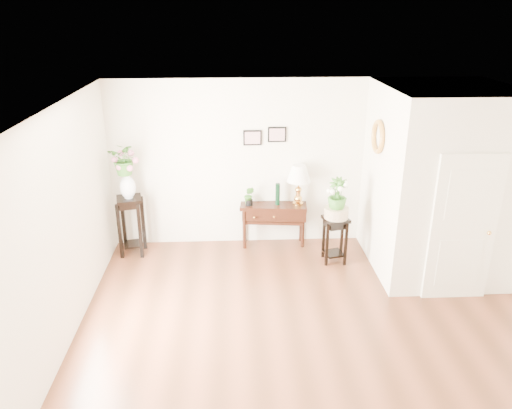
{
  "coord_description": "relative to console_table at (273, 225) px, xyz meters",
  "views": [
    {
      "loc": [
        -0.99,
        -5.18,
        3.83
      ],
      "look_at": [
        -0.66,
        1.3,
        1.25
      ],
      "focal_mm": 35.0,
      "sensor_mm": 36.0,
      "label": 1
    }
  ],
  "objects": [
    {
      "name": "wall_left",
      "position": [
        -2.69,
        -2.57,
        1.03
      ],
      "size": [
        0.02,
        5.5,
        2.8
      ],
      "primitive_type": "cube",
      "color": "beige",
      "rests_on": "ground"
    },
    {
      "name": "partition",
      "position": [
        2.41,
        -0.79,
        1.03
      ],
      "size": [
        1.8,
        1.95,
        2.8
      ],
      "primitive_type": "cube",
      "color": "beige",
      "rests_on": "floor"
    },
    {
      "name": "ceramic_bowl",
      "position": [
        0.93,
        -0.65,
        0.47
      ],
      "size": [
        0.48,
        0.48,
        0.17
      ],
      "primitive_type": "cylinder",
      "rotation": [
        0.0,
        0.0,
        -0.33
      ],
      "color": "beige",
      "rests_on": "plant_stand_b"
    },
    {
      "name": "wall_ornament",
      "position": [
        1.47,
        -0.67,
        1.68
      ],
      "size": [
        0.07,
        0.51,
        0.51
      ],
      "primitive_type": "torus",
      "rotation": [
        0.0,
        1.57,
        0.0
      ],
      "color": "#C1882A",
      "rests_on": "partition"
    },
    {
      "name": "porcelain_vase",
      "position": [
        -2.34,
        -0.21,
        0.84
      ],
      "size": [
        0.33,
        0.33,
        0.43
      ],
      "primitive_type": null,
      "rotation": [
        0.0,
        0.0,
        -0.41
      ],
      "color": "white",
      "rests_on": "plant_stand_a"
    },
    {
      "name": "door",
      "position": [
        2.41,
        -1.79,
        0.68
      ],
      "size": [
        0.9,
        0.05,
        2.1
      ],
      "primitive_type": "cube",
      "color": "silver",
      "rests_on": "floor"
    },
    {
      "name": "art_print_right",
      "position": [
        0.06,
        0.16,
        1.53
      ],
      "size": [
        0.3,
        0.02,
        0.25
      ],
      "primitive_type": "cube",
      "color": "black",
      "rests_on": "wall_back"
    },
    {
      "name": "plant_stand_b",
      "position": [
        0.93,
        -0.65,
        0.01
      ],
      "size": [
        0.43,
        0.43,
        0.76
      ],
      "primitive_type": "cube",
      "rotation": [
        0.0,
        0.0,
        0.25
      ],
      "color": "black",
      "rests_on": "floor"
    },
    {
      "name": "lily_arrangement",
      "position": [
        -2.34,
        -0.21,
        1.28
      ],
      "size": [
        0.55,
        0.5,
        0.52
      ],
      "primitive_type": "imported",
      "rotation": [
        0.0,
        0.0,
        -0.22
      ],
      "color": "#326C21",
      "rests_on": "porcelain_vase"
    },
    {
      "name": "floor",
      "position": [
        0.31,
        -2.57,
        -0.37
      ],
      "size": [
        6.0,
        5.5,
        0.02
      ],
      "primitive_type": "cube",
      "color": "brown",
      "rests_on": "ground"
    },
    {
      "name": "ceiling",
      "position": [
        0.31,
        -2.57,
        2.43
      ],
      "size": [
        6.0,
        5.5,
        0.02
      ],
      "primitive_type": "cube",
      "color": "white",
      "rests_on": "ground"
    },
    {
      "name": "plant_stand_a",
      "position": [
        -2.34,
        -0.21,
        0.12
      ],
      "size": [
        0.46,
        0.46,
        0.99
      ],
      "primitive_type": "cube",
      "rotation": [
        0.0,
        0.0,
        0.22
      ],
      "color": "black",
      "rests_on": "floor"
    },
    {
      "name": "table_lamp",
      "position": [
        0.41,
        0.0,
        0.72
      ],
      "size": [
        0.4,
        0.4,
        0.69
      ],
      "primitive_type": "cube",
      "rotation": [
        0.0,
        0.0,
        -0.01
      ],
      "color": "gold",
      "rests_on": "console_table"
    },
    {
      "name": "console_table",
      "position": [
        0.0,
        0.0,
        0.0
      ],
      "size": [
        1.14,
        0.48,
        0.74
      ],
      "primitive_type": "cube",
      "rotation": [
        0.0,
        0.0,
        -0.11
      ],
      "color": "black",
      "rests_on": "floor"
    },
    {
      "name": "wall_back",
      "position": [
        0.31,
        0.18,
        1.03
      ],
      "size": [
        6.0,
        0.02,
        2.8
      ],
      "primitive_type": "cube",
      "color": "beige",
      "rests_on": "ground"
    },
    {
      "name": "narcissus",
      "position": [
        0.93,
        -0.65,
        0.77
      ],
      "size": [
        0.3,
        0.3,
        0.53
      ],
      "primitive_type": "imported",
      "rotation": [
        0.0,
        0.0,
        -0.02
      ],
      "color": "#326C21",
      "rests_on": "ceramic_bowl"
    },
    {
      "name": "potted_plant",
      "position": [
        -0.41,
        0.0,
        0.53
      ],
      "size": [
        0.21,
        0.19,
        0.31
      ],
      "primitive_type": "imported",
      "rotation": [
        0.0,
        0.0,
        -0.33
      ],
      "color": "#326C21",
      "rests_on": "console_table"
    },
    {
      "name": "green_vase",
      "position": [
        0.07,
        0.0,
        0.54
      ],
      "size": [
        0.1,
        0.1,
        0.37
      ],
      "primitive_type": "cylinder",
      "rotation": [
        0.0,
        0.0,
        0.44
      ],
      "color": "black",
      "rests_on": "console_table"
    },
    {
      "name": "art_print_left",
      "position": [
        -0.34,
        0.16,
        1.48
      ],
      "size": [
        0.3,
        0.02,
        0.25
      ],
      "primitive_type": "cube",
      "color": "black",
      "rests_on": "wall_back"
    }
  ]
}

